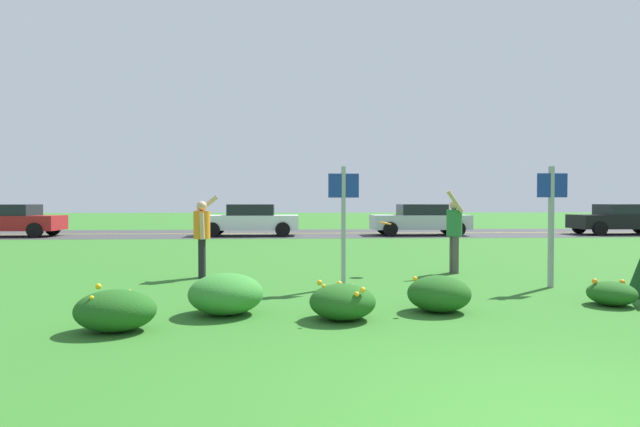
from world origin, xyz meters
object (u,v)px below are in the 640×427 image
at_px(sign_post_by_roadside, 551,214).
at_px(car_silver_center_left, 420,219).
at_px(sign_post_near_path, 343,214).
at_px(person_catcher_green_shirt, 454,229).
at_px(person_thrower_orange_shirt, 202,232).
at_px(car_red_rightmost, 9,220).
at_px(car_black_leftmost, 621,219).
at_px(frisbee_orange, 385,223).
at_px(car_white_center_right, 250,220).

distance_m(sign_post_by_roadside, car_silver_center_left, 15.24).
distance_m(sign_post_near_path, person_catcher_green_shirt, 3.23).
xyz_separation_m(person_thrower_orange_shirt, car_red_rightmost, (-10.77, 13.53, -0.22)).
relative_size(car_black_leftmost, car_red_rightmost, 1.00).
bearing_deg(sign_post_near_path, frisbee_orange, 58.18).
xyz_separation_m(person_thrower_orange_shirt, frisbee_orange, (3.90, 0.35, 0.16)).
relative_size(person_thrower_orange_shirt, person_catcher_green_shirt, 0.94).
xyz_separation_m(person_catcher_green_shirt, car_white_center_right, (-5.47, 13.12, -0.23)).
distance_m(car_white_center_right, car_red_rightmost, 10.74).
bearing_deg(frisbee_orange, car_red_rightmost, 138.04).
xyz_separation_m(sign_post_by_roadside, car_white_center_right, (-6.64, 15.17, -0.62)).
xyz_separation_m(sign_post_near_path, car_black_leftmost, (14.86, 14.94, -0.62)).
relative_size(sign_post_by_roadside, car_black_leftmost, 0.50).
bearing_deg(car_black_leftmost, frisbee_orange, -136.25).
bearing_deg(person_catcher_green_shirt, frisbee_orange, -177.77).
bearing_deg(car_white_center_right, sign_post_by_roadside, -66.37).
relative_size(sign_post_near_path, frisbee_orange, 8.36).
xyz_separation_m(sign_post_by_roadside, car_black_leftmost, (11.05, 15.17, -0.62)).
distance_m(car_silver_center_left, car_red_rightmost, 18.68).
bearing_deg(car_red_rightmost, car_white_center_right, 0.00).
xyz_separation_m(sign_post_near_path, person_thrower_orange_shirt, (-2.80, 1.41, -0.40)).
relative_size(sign_post_by_roadside, frisbee_orange, 8.38).
relative_size(frisbee_orange, car_black_leftmost, 0.06).
bearing_deg(car_black_leftmost, car_silver_center_left, 180.00).
bearing_deg(sign_post_by_roadside, car_black_leftmost, 53.93).
height_order(sign_post_near_path, car_silver_center_left, sign_post_near_path).
distance_m(car_black_leftmost, car_silver_center_left, 9.75).
distance_m(frisbee_orange, car_black_leftmost, 19.07).
height_order(person_thrower_orange_shirt, frisbee_orange, person_thrower_orange_shirt).
bearing_deg(frisbee_orange, car_black_leftmost, 43.75).
distance_m(sign_post_near_path, car_silver_center_left, 15.81).
relative_size(sign_post_near_path, car_white_center_right, 0.49).
bearing_deg(sign_post_near_path, car_white_center_right, 100.71).
height_order(sign_post_near_path, person_thrower_orange_shirt, sign_post_near_path).
distance_m(sign_post_near_path, frisbee_orange, 2.09).
bearing_deg(person_catcher_green_shirt, person_thrower_orange_shirt, -175.67).
height_order(car_black_leftmost, car_red_rightmost, same).
bearing_deg(person_thrower_orange_shirt, car_black_leftmost, 37.46).
height_order(person_thrower_orange_shirt, car_red_rightmost, person_thrower_orange_shirt).
bearing_deg(car_black_leftmost, person_thrower_orange_shirt, -142.54).
distance_m(person_thrower_orange_shirt, frisbee_orange, 3.91).
height_order(sign_post_near_path, frisbee_orange, sign_post_near_path).
bearing_deg(frisbee_orange, sign_post_near_path, -121.82).
height_order(person_thrower_orange_shirt, car_black_leftmost, person_thrower_orange_shirt).
xyz_separation_m(sign_post_by_roadside, car_red_rightmost, (-17.38, 15.17, -0.62)).
height_order(person_thrower_orange_shirt, car_white_center_right, person_thrower_orange_shirt).
bearing_deg(car_black_leftmost, sign_post_near_path, -134.84).
relative_size(person_catcher_green_shirt, car_red_rightmost, 0.41).
relative_size(person_thrower_orange_shirt, car_red_rightmost, 0.38).
relative_size(person_thrower_orange_shirt, frisbee_orange, 6.46).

